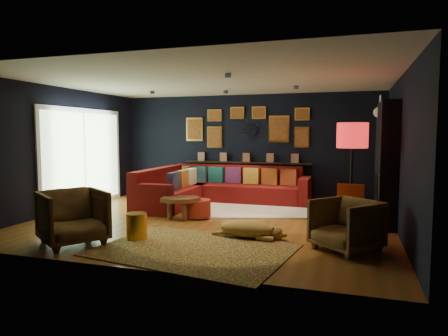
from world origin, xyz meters
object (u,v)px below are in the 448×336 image
(orange_chair, at_px, (349,207))
(sectional, at_px, (211,190))
(armchair_left, at_px, (73,214))
(floor_lamp, at_px, (352,140))
(armchair_right, at_px, (346,222))
(coffee_table, at_px, (180,201))
(dog, at_px, (247,225))
(pouf, at_px, (198,208))
(gold_stool, at_px, (136,226))

(orange_chair, bearing_deg, sectional, 148.85)
(armchair_left, relative_size, floor_lamp, 0.49)
(armchair_right, height_order, floor_lamp, floor_lamp)
(armchair_left, xyz_separation_m, orange_chair, (3.91, 1.52, 0.06))
(coffee_table, relative_size, armchair_left, 1.08)
(floor_lamp, bearing_deg, coffee_table, 179.20)
(armchair_left, xyz_separation_m, dog, (2.38, 1.11, -0.24))
(armchair_left, bearing_deg, orange_chair, -34.23)
(sectional, height_order, dog, sectional)
(pouf, height_order, armchair_right, armchair_right)
(armchair_left, relative_size, orange_chair, 1.04)
(sectional, bearing_deg, armchair_left, -101.84)
(armchair_left, bearing_deg, gold_stool, -21.01)
(floor_lamp, distance_m, dog, 2.22)
(coffee_table, height_order, gold_stool, coffee_table)
(armchair_left, height_order, orange_chair, armchair_left)
(coffee_table, height_order, dog, coffee_table)
(gold_stool, height_order, orange_chair, orange_chair)
(armchair_right, xyz_separation_m, floor_lamp, (0.05, 1.10, 1.14))
(armchair_right, relative_size, gold_stool, 1.95)
(coffee_table, distance_m, orange_chair, 3.13)
(armchair_left, distance_m, armchair_right, 3.98)
(pouf, xyz_separation_m, dog, (1.29, -1.14, 0.01))
(sectional, distance_m, coffee_table, 1.82)
(armchair_left, bearing_deg, sectional, 22.72)
(coffee_table, xyz_separation_m, pouf, (0.27, 0.21, -0.15))
(armchair_left, distance_m, dog, 2.64)
(gold_stool, height_order, dog, gold_stool)
(sectional, relative_size, pouf, 6.72)
(armchair_right, relative_size, orange_chair, 0.93)
(pouf, relative_size, dog, 0.42)
(gold_stool, distance_m, orange_chair, 3.31)
(coffee_table, bearing_deg, pouf, 37.05)
(floor_lamp, xyz_separation_m, dog, (-1.54, -0.89, -1.34))
(pouf, bearing_deg, gold_stool, -101.05)
(gold_stool, relative_size, floor_lamp, 0.23)
(armchair_left, height_order, gold_stool, armchair_left)
(pouf, bearing_deg, armchair_right, -25.97)
(sectional, relative_size, coffee_table, 3.53)
(floor_lamp, bearing_deg, dog, -150.00)
(sectional, height_order, armchair_left, armchair_left)
(coffee_table, distance_m, dog, 1.82)
(gold_stool, bearing_deg, coffee_table, 87.59)
(coffee_table, xyz_separation_m, dog, (1.56, -0.93, -0.14))
(sectional, height_order, floor_lamp, floor_lamp)
(armchair_left, bearing_deg, coffee_table, 12.62)
(armchair_left, bearing_deg, armchair_right, -42.39)
(armchair_left, distance_m, gold_stool, 0.95)
(orange_chair, distance_m, floor_lamp, 1.14)
(dog, bearing_deg, armchair_right, -6.28)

